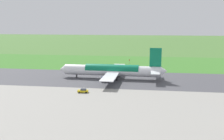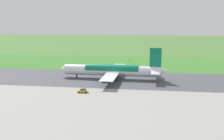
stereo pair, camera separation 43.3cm
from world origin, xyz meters
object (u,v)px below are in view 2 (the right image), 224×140
object	(u,v)px
airliner_main	(113,70)
traffic_cone_orange	(124,65)
service_car_followme	(83,91)
no_stopping_sign	(130,61)

from	to	relation	value
airliner_main	traffic_cone_orange	size ratio (longest dim) A/B	98.26
service_car_followme	traffic_cone_orange	distance (m)	69.22
service_car_followme	traffic_cone_orange	bearing A→B (deg)	-98.44
no_stopping_sign	traffic_cone_orange	distance (m)	6.80
airliner_main	no_stopping_sign	distance (m)	48.04
airliner_main	service_car_followme	distance (m)	28.07
airliner_main	traffic_cone_orange	world-z (taller)	airliner_main
airliner_main	service_car_followme	xyz separation A→B (m)	(8.55, 26.50, -3.51)
no_stopping_sign	airliner_main	bearing A→B (deg)	83.99
service_car_followme	no_stopping_sign	xyz separation A→B (m)	(-13.58, -74.19, 0.78)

